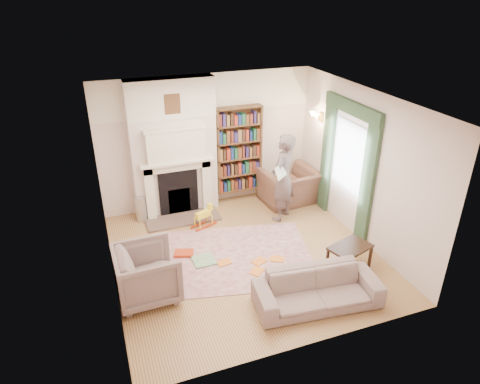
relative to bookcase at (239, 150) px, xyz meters
name	(u,v)px	position (x,y,z in m)	size (l,w,h in m)	color
floor	(245,255)	(-0.65, -2.12, -1.18)	(4.50, 4.50, 0.00)	brown
ceiling	(246,101)	(-0.65, -2.12, 1.62)	(4.50, 4.50, 0.00)	white
wall_back	(207,141)	(-0.65, 0.13, 0.22)	(4.50, 4.50, 0.00)	beige
wall_front	(311,260)	(-0.65, -4.37, 0.22)	(4.50, 4.50, 0.00)	beige
wall_left	(103,207)	(-2.90, -2.12, 0.22)	(4.50, 4.50, 0.00)	beige
wall_right	(362,166)	(1.60, -2.12, 0.22)	(4.50, 4.50, 0.00)	beige
fireplace	(174,149)	(-1.40, -0.07, 0.21)	(1.70, 0.58, 2.80)	beige
bookcase	(239,150)	(0.00, 0.00, 0.00)	(1.00, 0.24, 1.85)	brown
window	(349,156)	(1.58, -1.72, 0.27)	(0.02, 0.90, 1.30)	silver
curtain_left	(368,183)	(1.55, -2.42, 0.02)	(0.07, 0.32, 2.40)	#2A422B
curtain_right	(327,156)	(1.55, -1.02, 0.02)	(0.07, 0.32, 2.40)	#2A422B
pelmet	(353,108)	(1.54, -1.72, 1.20)	(0.09, 1.70, 0.24)	#2A422B
wall_sconce	(313,118)	(1.38, -0.62, 0.72)	(0.20, 0.24, 0.24)	gold
rug	(236,257)	(-0.81, -2.12, -1.17)	(2.64, 2.03, 0.01)	beige
armchair_reading	(289,186)	(0.98, -0.51, -0.80)	(1.14, 1.00, 0.74)	#4C3028
armchair_left	(147,273)	(-2.43, -2.63, -0.75)	(0.91, 0.93, 0.85)	gray
sofa	(318,289)	(-0.08, -3.69, -0.90)	(1.88, 0.74, 0.55)	#A39687
man_reading	(283,178)	(0.53, -1.11, -0.27)	(0.66, 0.43, 1.82)	brown
newspaper	(281,172)	(0.38, -1.31, -0.03)	(0.36, 0.02, 0.26)	silver
coffee_table	(349,257)	(0.86, -3.09, -0.95)	(0.70, 0.45, 0.45)	#311F11
paraffin_heater	(141,208)	(-2.18, -0.22, -0.90)	(0.24, 0.24, 0.55)	#AFB1B7
rocking_horse	(203,216)	(-1.07, -0.90, -0.95)	(0.51, 0.21, 0.45)	yellow
board_game	(204,260)	(-1.39, -2.06, -1.15)	(0.38, 0.38, 0.03)	#CEDA4D
game_box_lid	(184,253)	(-1.67, -1.74, -1.14)	(0.33, 0.22, 0.06)	#B53314
comic_annuals	(254,263)	(-0.59, -2.43, -1.16)	(1.19, 0.68, 0.02)	red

